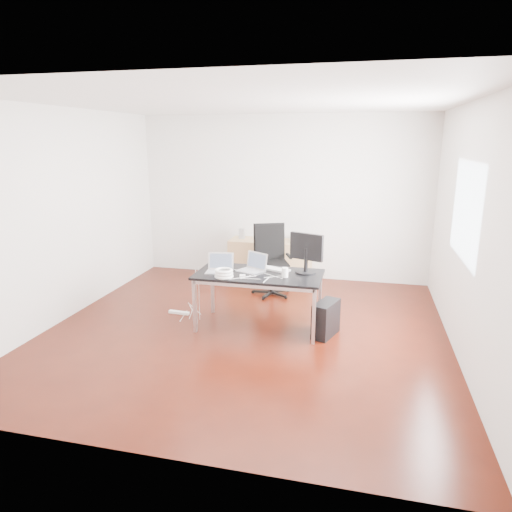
% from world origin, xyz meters
% --- Properties ---
extents(room_shell, '(5.00, 5.00, 5.00)m').
position_xyz_m(room_shell, '(0.04, 0.00, 1.40)').
color(room_shell, '#330D05').
rests_on(room_shell, ground).
extents(desk, '(1.60, 0.80, 0.73)m').
position_xyz_m(desk, '(0.14, 0.15, 0.68)').
color(desk, black).
rests_on(desk, ground).
extents(office_chair, '(0.62, 0.64, 1.08)m').
position_xyz_m(office_chair, '(0.01, 1.53, 0.61)').
color(office_chair, black).
rests_on(office_chair, ground).
extents(filing_cabinet_left, '(0.50, 0.50, 0.70)m').
position_xyz_m(filing_cabinet_left, '(-0.60, 2.23, 0.35)').
color(filing_cabinet_left, tan).
rests_on(filing_cabinet_left, ground).
extents(filing_cabinet_right, '(0.50, 0.50, 0.70)m').
position_xyz_m(filing_cabinet_right, '(0.30, 2.23, 0.35)').
color(filing_cabinet_right, tan).
rests_on(filing_cabinet_right, ground).
extents(pc_tower, '(0.34, 0.49, 0.44)m').
position_xyz_m(pc_tower, '(1.01, 0.08, 0.22)').
color(pc_tower, black).
rests_on(pc_tower, ground).
extents(wastebasket, '(0.25, 0.25, 0.28)m').
position_xyz_m(wastebasket, '(0.24, 2.19, 0.14)').
color(wastebasket, black).
rests_on(wastebasket, ground).
extents(power_strip, '(0.30, 0.08, 0.04)m').
position_xyz_m(power_strip, '(-1.06, 0.33, 0.02)').
color(power_strip, white).
rests_on(power_strip, ground).
extents(laptop_left, '(0.36, 0.29, 0.23)m').
position_xyz_m(laptop_left, '(-0.37, 0.10, 0.79)').
color(laptop_left, silver).
rests_on(laptop_left, desk).
extents(laptop_right, '(0.41, 0.38, 0.23)m').
position_xyz_m(laptop_right, '(0.04, 0.23, 0.79)').
color(laptop_right, silver).
rests_on(laptop_right, desk).
extents(monitor, '(0.44, 0.26, 0.51)m').
position_xyz_m(monitor, '(0.71, 0.32, 1.01)').
color(monitor, black).
rests_on(monitor, desk).
extents(keyboard, '(0.46, 0.29, 0.02)m').
position_xyz_m(keyboard, '(0.29, 0.36, 0.74)').
color(keyboard, white).
rests_on(keyboard, desk).
extents(cup_white, '(0.09, 0.09, 0.12)m').
position_xyz_m(cup_white, '(0.48, 0.06, 0.79)').
color(cup_white, white).
rests_on(cup_white, desk).
extents(cup_brown, '(0.08, 0.08, 0.10)m').
position_xyz_m(cup_brown, '(0.48, 0.11, 0.78)').
color(cup_brown, brown).
rests_on(cup_brown, desk).
extents(cable_coil, '(0.24, 0.24, 0.11)m').
position_xyz_m(cable_coil, '(-0.24, -0.13, 0.78)').
color(cable_coil, white).
rests_on(cable_coil, desk).
extents(power_adapter, '(0.08, 0.08, 0.03)m').
position_xyz_m(power_adapter, '(-0.02, -0.06, 0.74)').
color(power_adapter, white).
rests_on(power_adapter, desk).
extents(speaker, '(0.10, 0.09, 0.18)m').
position_xyz_m(speaker, '(-0.66, 2.26, 0.79)').
color(speaker, '#9E9E9E').
rests_on(speaker, filing_cabinet_left).
extents(navy_garment, '(0.35, 0.30, 0.09)m').
position_xyz_m(navy_garment, '(0.37, 2.23, 0.74)').
color(navy_garment, black).
rests_on(navy_garment, filing_cabinet_right).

